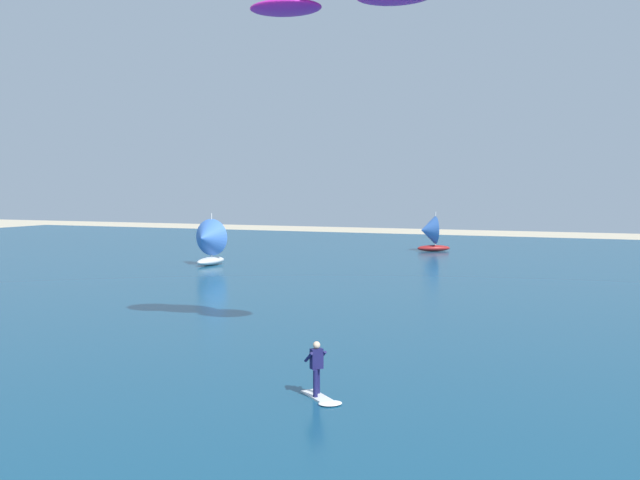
% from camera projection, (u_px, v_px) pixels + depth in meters
% --- Properties ---
extents(ocean, '(160.00, 90.00, 0.10)m').
position_uv_depth(ocean, '(492.00, 279.00, 53.52)').
color(ocean, navy).
rests_on(ocean, ground).
extents(kitesurfer, '(1.83, 1.73, 1.67)m').
position_uv_depth(kitesurfer, '(319.00, 378.00, 23.30)').
color(kitesurfer, white).
rests_on(kitesurfer, ocean).
extents(sailboat_mid_right, '(3.41, 3.09, 3.80)m').
position_uv_depth(sailboat_mid_right, '(429.00, 233.00, 75.36)').
color(sailboat_mid_right, maroon).
rests_on(sailboat_mid_right, ocean).
extents(sailboat_far_right, '(2.95, 3.50, 4.11)m').
position_uv_depth(sailboat_far_right, '(207.00, 242.00, 61.81)').
color(sailboat_far_right, silver).
rests_on(sailboat_far_right, ocean).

